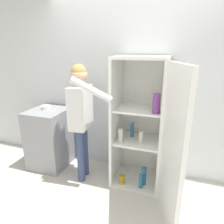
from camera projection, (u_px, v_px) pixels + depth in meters
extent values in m
plane|color=beige|center=(112.00, 209.00, 2.35)|extent=(12.00, 12.00, 0.00)
cube|color=silver|center=(134.00, 88.00, 2.85)|extent=(7.00, 0.06, 2.55)
cube|color=white|center=(137.00, 178.00, 2.88)|extent=(0.65, 0.57, 0.04)
cube|color=white|center=(142.00, 57.00, 2.37)|extent=(0.65, 0.57, 0.04)
cube|color=white|center=(143.00, 118.00, 2.87)|extent=(0.65, 0.03, 1.66)
cube|color=white|center=(117.00, 121.00, 2.72)|extent=(0.04, 0.57, 1.66)
cube|color=white|center=(163.00, 127.00, 2.53)|extent=(0.04, 0.57, 1.66)
cube|color=white|center=(138.00, 141.00, 2.70)|extent=(0.58, 0.50, 0.02)
cube|color=white|center=(140.00, 109.00, 2.57)|extent=(0.58, 0.50, 0.02)
cube|color=white|center=(172.00, 149.00, 1.96)|extent=(0.25, 0.63, 1.66)
cylinder|color=teal|center=(141.00, 181.00, 2.64)|extent=(0.06, 0.06, 0.21)
cylinder|color=#B78C1E|center=(122.00, 179.00, 2.74)|extent=(0.08, 0.08, 0.12)
cylinder|color=beige|center=(141.00, 138.00, 2.57)|extent=(0.06, 0.06, 0.16)
cylinder|color=teal|center=(144.00, 176.00, 2.70)|extent=(0.06, 0.06, 0.25)
cylinder|color=teal|center=(132.00, 130.00, 2.76)|extent=(0.05, 0.05, 0.20)
cylinder|color=beige|center=(121.00, 136.00, 2.60)|extent=(0.06, 0.06, 0.18)
cylinder|color=#723884|center=(156.00, 104.00, 2.32)|extent=(0.09, 0.09, 0.23)
cylinder|color=#384770|center=(85.00, 150.00, 2.91)|extent=(0.10, 0.10, 0.79)
cylinder|color=#384770|center=(81.00, 155.00, 2.76)|extent=(0.10, 0.10, 0.79)
cube|color=silver|center=(80.00, 107.00, 2.63)|extent=(0.25, 0.41, 0.56)
sphere|color=#DBAD89|center=(79.00, 75.00, 2.51)|extent=(0.22, 0.22, 0.22)
sphere|color=#AD894C|center=(79.00, 72.00, 2.50)|extent=(0.20, 0.20, 0.20)
cylinder|color=silver|center=(86.00, 105.00, 2.84)|extent=(0.08, 0.08, 0.53)
cylinder|color=silver|center=(91.00, 90.00, 2.29)|extent=(0.52, 0.12, 0.29)
cube|color=gray|center=(50.00, 138.00, 3.16)|extent=(0.55, 0.62, 0.92)
cylinder|color=white|center=(46.00, 107.00, 3.07)|extent=(0.15, 0.15, 0.05)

